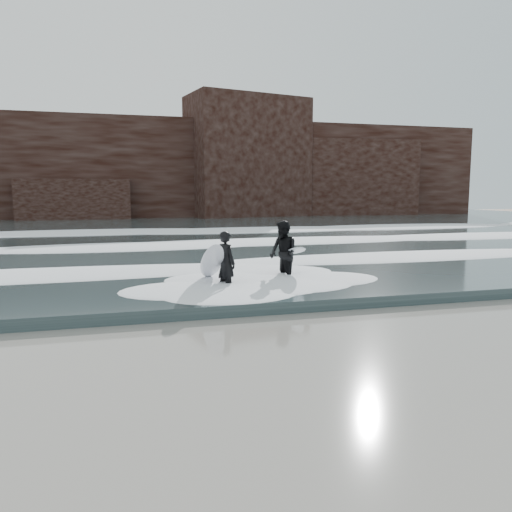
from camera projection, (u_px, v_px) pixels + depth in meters
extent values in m
plane|color=#8B684E|center=(356.00, 353.00, 8.95)|extent=(120.00, 120.00, 0.00)
cube|color=#2D3C3F|center=(177.00, 229.00, 36.67)|extent=(90.00, 52.00, 0.30)
cube|color=black|center=(158.00, 171.00, 52.30)|extent=(70.00, 9.00, 10.00)
ellipsoid|color=white|center=(240.00, 263.00, 17.51)|extent=(60.00, 3.20, 0.20)
ellipsoid|color=white|center=(206.00, 242.00, 24.20)|extent=(60.00, 4.00, 0.24)
ellipsoid|color=white|center=(183.00, 228.00, 32.80)|extent=(60.00, 4.80, 0.30)
imported|color=black|center=(226.00, 263.00, 13.98)|extent=(0.68, 0.78, 1.79)
ellipsoid|color=white|center=(212.00, 262.00, 13.92)|extent=(0.72, 2.08, 1.30)
imported|color=black|center=(283.00, 253.00, 15.27)|extent=(0.97, 1.13, 2.00)
ellipsoid|color=silver|center=(296.00, 250.00, 15.37)|extent=(0.96, 2.03, 0.50)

